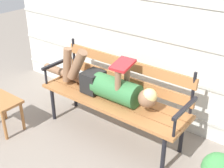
# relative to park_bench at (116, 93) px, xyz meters

# --- Properties ---
(ground_plane) EXTENTS (12.00, 12.00, 0.00)m
(ground_plane) POSITION_rel_park_bench_xyz_m (-0.00, -0.12, -0.51)
(ground_plane) COLOR gray
(house_siding) EXTENTS (4.28, 0.08, 2.50)m
(house_siding) POSITION_rel_park_bench_xyz_m (-0.00, 0.54, 0.74)
(house_siding) COLOR beige
(house_siding) RESTS_ON ground
(park_bench) EXTENTS (1.74, 0.52, 0.93)m
(park_bench) POSITION_rel_park_bench_xyz_m (0.00, 0.00, 0.00)
(park_bench) COLOR #9E6638
(park_bench) RESTS_ON ground
(reclining_person) EXTENTS (1.67, 0.26, 0.51)m
(reclining_person) POSITION_rel_park_bench_xyz_m (-0.07, -0.07, 0.11)
(reclining_person) COLOR #33703D
(footstool) EXTENTS (0.46, 0.30, 0.40)m
(footstool) POSITION_rel_park_bench_xyz_m (-1.07, -0.76, -0.19)
(footstool) COLOR #9E6638
(footstool) RESTS_ON ground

